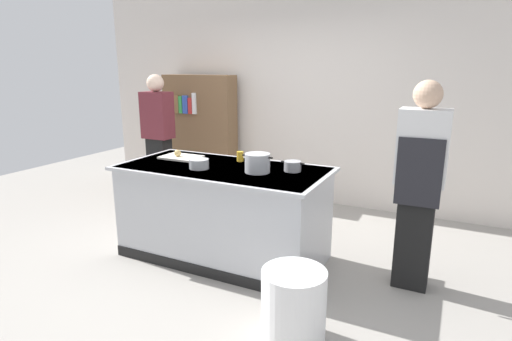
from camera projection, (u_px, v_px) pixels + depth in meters
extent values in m
plane|color=#9E9991|center=(224.00, 255.00, 4.09)|extent=(10.00, 10.00, 0.00)
cube|color=silver|center=(302.00, 91.00, 5.55)|extent=(6.40, 0.12, 3.00)
cube|color=#B7BABF|center=(224.00, 212.00, 3.98)|extent=(1.90, 0.90, 0.90)
cube|color=#B7BABF|center=(223.00, 169.00, 3.87)|extent=(1.98, 0.98, 0.03)
cube|color=black|center=(198.00, 270.00, 3.68)|extent=(1.90, 0.01, 0.10)
cube|color=silver|center=(181.00, 157.00, 4.25)|extent=(0.40, 0.28, 0.02)
sphere|color=tan|center=(178.00, 153.00, 4.22)|extent=(0.07, 0.07, 0.07)
cylinder|color=#B7BABF|center=(257.00, 163.00, 3.66)|extent=(0.23, 0.23, 0.17)
cube|color=black|center=(245.00, 155.00, 3.70)|extent=(0.04, 0.02, 0.01)
cube|color=black|center=(271.00, 158.00, 3.59)|extent=(0.04, 0.02, 0.01)
cylinder|color=#99999E|center=(293.00, 166.00, 3.71)|extent=(0.15, 0.15, 0.09)
cube|color=black|center=(283.00, 162.00, 3.74)|extent=(0.04, 0.02, 0.01)
cube|color=black|center=(302.00, 164.00, 3.67)|extent=(0.04, 0.02, 0.01)
cylinder|color=#B7BABF|center=(199.00, 164.00, 3.81)|extent=(0.18, 0.18, 0.09)
cylinder|color=yellow|center=(240.00, 156.00, 4.09)|extent=(0.07, 0.07, 0.10)
cylinder|color=white|center=(294.00, 306.00, 2.77)|extent=(0.44, 0.44, 0.52)
cube|color=black|center=(414.00, 236.00, 3.43)|extent=(0.28, 0.20, 0.90)
cube|color=silver|center=(423.00, 147.00, 3.25)|extent=(0.38, 0.24, 0.60)
sphere|color=#D3AA8C|center=(428.00, 94.00, 3.15)|extent=(0.22, 0.22, 0.22)
cube|color=#232328|center=(419.00, 173.00, 3.18)|extent=(0.34, 0.02, 0.54)
cube|color=black|center=(160.00, 171.00, 5.55)|extent=(0.28, 0.20, 0.90)
cube|color=maroon|center=(157.00, 115.00, 5.36)|extent=(0.38, 0.24, 0.60)
sphere|color=beige|center=(155.00, 83.00, 5.26)|extent=(0.22, 0.22, 0.22)
cube|color=brown|center=(200.00, 134.00, 6.07)|extent=(1.10, 0.28, 1.70)
cube|color=yellow|center=(168.00, 104.00, 6.02)|extent=(0.05, 0.03, 0.24)
cube|color=orange|center=(172.00, 105.00, 5.99)|extent=(0.07, 0.03, 0.22)
cube|color=brown|center=(176.00, 104.00, 5.95)|extent=(0.08, 0.03, 0.25)
cube|color=green|center=(181.00, 105.00, 5.92)|extent=(0.05, 0.03, 0.24)
cube|color=#3351B7|center=(185.00, 105.00, 5.88)|extent=(0.08, 0.03, 0.25)
cube|color=red|center=(190.00, 106.00, 5.85)|extent=(0.06, 0.03, 0.22)
cube|color=white|center=(194.00, 104.00, 5.81)|extent=(0.06, 0.03, 0.30)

